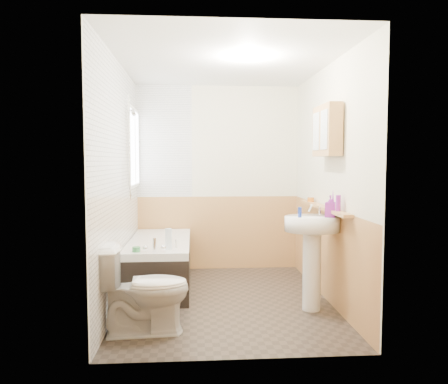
% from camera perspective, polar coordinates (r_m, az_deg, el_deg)
% --- Properties ---
extents(floor, '(2.80, 2.80, 0.00)m').
position_cam_1_polar(floor, '(4.80, 0.13, -13.95)').
color(floor, '#2C251F').
rests_on(floor, ground).
extents(ceiling, '(2.80, 2.80, 0.00)m').
position_cam_1_polar(ceiling, '(4.68, 0.13, 16.59)').
color(ceiling, white).
rests_on(ceiling, ground).
extents(wall_back, '(2.20, 0.02, 2.50)m').
position_cam_1_polar(wall_back, '(5.98, -0.84, 1.81)').
color(wall_back, '#EDE6C4').
rests_on(wall_back, ground).
extents(wall_front, '(2.20, 0.02, 2.50)m').
position_cam_1_polar(wall_front, '(3.17, 1.97, -0.19)').
color(wall_front, '#EDE6C4').
rests_on(wall_front, ground).
extents(wall_left, '(0.02, 2.80, 2.50)m').
position_cam_1_polar(wall_left, '(4.63, -13.71, 1.04)').
color(wall_left, '#EDE6C4').
rests_on(wall_left, ground).
extents(wall_right, '(0.02, 2.80, 2.50)m').
position_cam_1_polar(wall_right, '(4.78, 13.52, 1.13)').
color(wall_right, '#EDE6C4').
rests_on(wall_right, ground).
extents(wainscot_right, '(0.01, 2.80, 1.00)m').
position_cam_1_polar(wainscot_right, '(4.87, 13.12, -7.71)').
color(wainscot_right, tan).
rests_on(wainscot_right, wall_right).
extents(wainscot_front, '(2.20, 0.01, 1.00)m').
position_cam_1_polar(wainscot_front, '(3.33, 1.89, -13.13)').
color(wainscot_front, tan).
rests_on(wainscot_front, wall_front).
extents(wainscot_back, '(2.20, 0.01, 1.00)m').
position_cam_1_polar(wainscot_back, '(6.03, -0.82, -5.33)').
color(wainscot_back, tan).
rests_on(wainscot_back, wall_back).
extents(tile_cladding_left, '(0.01, 2.80, 2.50)m').
position_cam_1_polar(tile_cladding_left, '(4.62, -13.44, 1.04)').
color(tile_cladding_left, white).
rests_on(tile_cladding_left, wall_left).
extents(tile_return_back, '(0.75, 0.01, 1.50)m').
position_cam_1_polar(tile_return_back, '(5.96, -7.86, 6.57)').
color(tile_return_back, white).
rests_on(tile_return_back, wall_back).
extents(window, '(0.03, 0.79, 0.99)m').
position_cam_1_polar(window, '(5.56, -11.64, 5.68)').
color(window, white).
rests_on(window, wall_left).
extents(bathtub, '(0.70, 1.60, 0.70)m').
position_cam_1_polar(bathtub, '(5.27, -8.36, -9.05)').
color(bathtub, black).
rests_on(bathtub, floor).
extents(shower_riser, '(0.10, 0.08, 1.17)m').
position_cam_1_polar(shower_riser, '(5.04, -12.16, 6.85)').
color(shower_riser, silver).
rests_on(shower_riser, wall_left).
extents(toilet, '(0.81, 0.49, 0.77)m').
position_cam_1_polar(toilet, '(3.91, -10.41, -12.38)').
color(toilet, white).
rests_on(toilet, floor).
extents(sink, '(0.55, 0.44, 1.06)m').
position_cam_1_polar(sink, '(4.44, 11.43, -6.59)').
color(sink, white).
rests_on(sink, floor).
extents(pine_shelf, '(0.10, 1.52, 0.03)m').
position_cam_1_polar(pine_shelf, '(4.73, 12.85, -1.98)').
color(pine_shelf, tan).
rests_on(pine_shelf, wall_right).
extents(medicine_cabinet, '(0.14, 0.57, 0.51)m').
position_cam_1_polar(medicine_cabinet, '(4.55, 13.27, 7.80)').
color(medicine_cabinet, tan).
rests_on(medicine_cabinet, wall_right).
extents(foam_can, '(0.06, 0.06, 0.15)m').
position_cam_1_polar(foam_can, '(4.28, 14.70, -1.42)').
color(foam_can, purple).
rests_on(foam_can, pine_shelf).
extents(green_bottle, '(0.05, 0.05, 0.20)m').
position_cam_1_polar(green_bottle, '(4.43, 14.04, -0.93)').
color(green_bottle, purple).
rests_on(green_bottle, pine_shelf).
extents(black_jar, '(0.09, 0.09, 0.05)m').
position_cam_1_polar(black_jar, '(5.21, 11.26, -0.97)').
color(black_jar, orange).
rests_on(black_jar, pine_shelf).
extents(soap_bottle, '(0.17, 0.23, 0.10)m').
position_cam_1_polar(soap_bottle, '(4.37, 13.70, -2.56)').
color(soap_bottle, purple).
rests_on(soap_bottle, sink).
extents(clear_bottle, '(0.04, 0.04, 0.10)m').
position_cam_1_polar(clear_bottle, '(4.28, 9.87, -2.63)').
color(clear_bottle, '#19339E').
rests_on(clear_bottle, sink).
extents(blue_gel, '(0.07, 0.06, 0.22)m').
position_cam_1_polar(blue_gel, '(4.61, -7.28, -6.10)').
color(blue_gel, silver).
rests_on(blue_gel, bathtub).
extents(cream_jar, '(0.10, 0.10, 0.05)m').
position_cam_1_polar(cream_jar, '(4.56, -11.39, -7.35)').
color(cream_jar, '#388447').
rests_on(cream_jar, bathtub).
extents(orange_bottle, '(0.03, 0.03, 0.09)m').
position_cam_1_polar(orange_bottle, '(4.71, -6.27, -6.68)').
color(orange_bottle, silver).
rests_on(orange_bottle, bathtub).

